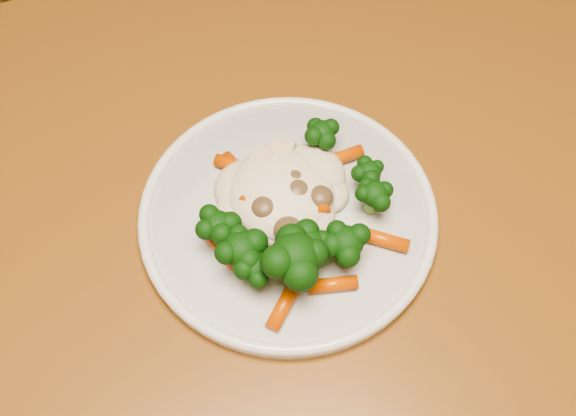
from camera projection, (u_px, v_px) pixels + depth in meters
name	position (u px, v px, depth m)	size (l,w,h in m)	color
dining_table	(355.00, 263.00, 0.72)	(1.14, 0.76, 0.75)	brown
plate	(288.00, 217.00, 0.62)	(0.25, 0.25, 0.01)	white
meal	(290.00, 218.00, 0.59)	(0.17, 0.18, 0.05)	#F2E3C1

